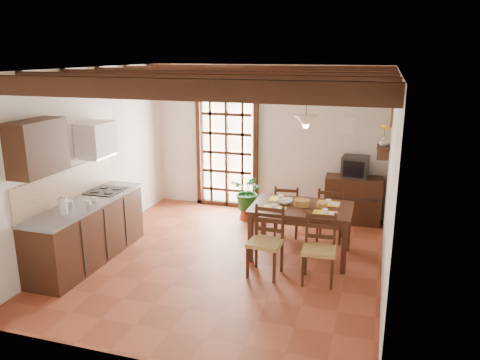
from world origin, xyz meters
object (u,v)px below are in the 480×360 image
at_px(chair_far_left, 286,220).
at_px(chair_near_right, 319,261).
at_px(pendant_lamp, 306,120).
at_px(crt_tv, 355,167).
at_px(kitchen_counter, 88,230).
at_px(chair_far_right, 330,224).
at_px(chair_near_left, 265,254).
at_px(sideboard, 353,200).
at_px(dining_table, 301,213).
at_px(potted_plant, 249,190).

bearing_deg(chair_far_left, chair_near_right, 108.60).
bearing_deg(pendant_lamp, crt_tv, 68.56).
relative_size(kitchen_counter, pendant_lamp, 2.66).
distance_m(chair_far_right, pendant_lamp, 1.94).
bearing_deg(chair_near_left, chair_far_left, 94.73).
bearing_deg(pendant_lamp, sideboard, 68.63).
bearing_deg(kitchen_counter, chair_near_left, 6.79).
relative_size(dining_table, chair_near_right, 1.57).
bearing_deg(kitchen_counter, sideboard, 37.80).
bearing_deg(potted_plant, chair_near_right, -52.93).
height_order(chair_far_right, pendant_lamp, pendant_lamp).
bearing_deg(chair_near_left, dining_table, 68.77).
bearing_deg(chair_near_left, sideboard, 72.28).
distance_m(chair_near_left, crt_tv, 2.80).
relative_size(chair_far_left, potted_plant, 0.50).
bearing_deg(chair_far_right, dining_table, 65.85).
xyz_separation_m(dining_table, sideboard, (0.65, 1.75, -0.27)).
relative_size(kitchen_counter, dining_table, 1.51).
height_order(potted_plant, pendant_lamp, pendant_lamp).
height_order(crt_tv, potted_plant, potted_plant).
height_order(chair_near_left, potted_plant, potted_plant).
xyz_separation_m(kitchen_counter, chair_near_left, (2.64, 0.31, -0.17)).
xyz_separation_m(chair_near_right, chair_far_left, (-0.75, 1.50, -0.01)).
bearing_deg(kitchen_counter, chair_near_right, 5.45).
xyz_separation_m(dining_table, chair_far_right, (0.36, 0.76, -0.41)).
relative_size(chair_far_right, potted_plant, 0.51).
height_order(chair_near_left, crt_tv, crt_tv).
bearing_deg(chair_near_right, chair_far_right, 86.85).
bearing_deg(kitchen_counter, chair_far_left, 34.87).
bearing_deg(crt_tv, sideboard, 93.85).
distance_m(chair_near_left, chair_near_right, 0.74).
relative_size(crt_tv, potted_plant, 0.26).
relative_size(kitchen_counter, crt_tv, 4.72).
height_order(chair_near_left, chair_far_left, chair_near_left).
relative_size(dining_table, chair_far_right, 1.62).
bearing_deg(chair_near_right, chair_far_left, 112.82).
bearing_deg(chair_far_left, sideboard, -143.65).
bearing_deg(pendant_lamp, dining_table, -90.00).
bearing_deg(kitchen_counter, dining_table, 19.71).
bearing_deg(chair_near_right, kitchen_counter, -178.33).
height_order(chair_far_right, crt_tv, crt_tv).
bearing_deg(dining_table, potted_plant, 131.25).
bearing_deg(crt_tv, pendant_lamp, -107.59).
bearing_deg(sideboard, dining_table, -112.63).
height_order(kitchen_counter, chair_far_right, kitchen_counter).
distance_m(dining_table, chair_far_right, 0.94).
relative_size(dining_table, chair_near_left, 1.53).
distance_m(dining_table, chair_far_left, 0.94).
bearing_deg(chair_far_left, dining_table, 108.55).
relative_size(kitchen_counter, chair_near_left, 2.31).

